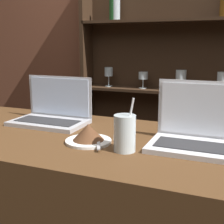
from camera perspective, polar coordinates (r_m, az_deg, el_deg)
name	(u,v)px	position (r m, az deg, el deg)	size (l,w,h in m)	color
back_wall	(180,48)	(2.32, 12.41, 11.32)	(7.00, 0.06, 2.70)	brown
back_shelf	(181,97)	(2.27, 12.48, 2.68)	(1.47, 0.18, 1.92)	#332114
laptop_near	(53,113)	(1.47, -10.80, -0.15)	(0.34, 0.20, 0.21)	#ADADB2
laptop_far	(201,133)	(1.15, 15.89, -3.73)	(0.34, 0.22, 0.23)	silver
cake_plate	(88,134)	(1.16, -4.34, -4.11)	(0.17, 0.18, 0.07)	white
water_glass	(125,133)	(1.06, 2.35, -3.88)	(0.08, 0.08, 0.19)	silver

